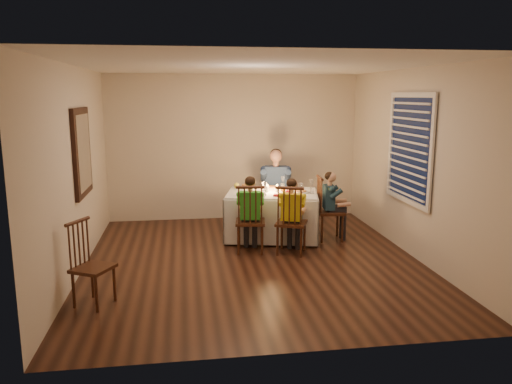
{
  "coord_description": "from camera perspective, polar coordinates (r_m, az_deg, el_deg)",
  "views": [
    {
      "loc": [
        -0.91,
        -6.45,
        2.24
      ],
      "look_at": [
        0.06,
        0.15,
        0.93
      ],
      "focal_mm": 35.0,
      "sensor_mm": 36.0,
      "label": 1
    }
  ],
  "objects": [
    {
      "name": "chair_end",
      "position": [
        7.97,
        8.4,
        -5.37
      ],
      "size": [
        0.43,
        0.44,
        1.01
      ],
      "primitive_type": null,
      "rotation": [
        0.0,
        0.0,
        1.49
      ],
      "color": "black",
      "rests_on": "ground"
    },
    {
      "name": "child_teal",
      "position": [
        7.97,
        8.4,
        -5.37
      ],
      "size": [
        0.36,
        0.38,
        1.07
      ],
      "primitive_type": null,
      "rotation": [
        0.0,
        0.0,
        1.49
      ],
      "color": "#1B3645",
      "rests_on": "ground"
    },
    {
      "name": "serving_bowl",
      "position": [
        8.08,
        -1.02,
        0.58
      ],
      "size": [
        0.27,
        0.27,
        0.06
      ],
      "primitive_type": "imported",
      "rotation": [
        0.0,
        0.0,
        -0.23
      ],
      "color": "white",
      "rests_on": "dining_table"
    },
    {
      "name": "chair_near_left",
      "position": [
        7.28,
        -0.65,
        -6.83
      ],
      "size": [
        0.47,
        0.45,
        1.01
      ],
      "primitive_type": null,
      "rotation": [
        0.0,
        0.0,
        3.0
      ],
      "color": "black",
      "rests_on": "ground"
    },
    {
      "name": "setting_green",
      "position": [
        7.55,
        -0.34,
        -0.32
      ],
      "size": [
        0.31,
        0.31,
        0.02
      ],
      "primitive_type": "cylinder",
      "rotation": [
        0.0,
        0.0,
        -0.22
      ],
      "color": "white",
      "rests_on": "dining_table"
    },
    {
      "name": "chair_extra",
      "position": [
        5.82,
        -17.87,
        -12.11
      ],
      "size": [
        0.5,
        0.51,
        0.93
      ],
      "primitive_type": null,
      "rotation": [
        0.0,
        0.0,
        1.08
      ],
      "color": "black",
      "rests_on": "ground"
    },
    {
      "name": "chair_adult",
      "position": [
        8.7,
        2.23,
        -3.85
      ],
      "size": [
        0.48,
        0.46,
        1.01
      ],
      "primitive_type": null,
      "rotation": [
        0.0,
        0.0,
        -0.19
      ],
      "color": "black",
      "rests_on": "ground"
    },
    {
      "name": "setting_yellow",
      "position": [
        7.5,
        3.79,
        -0.42
      ],
      "size": [
        0.31,
        0.31,
        0.02
      ],
      "primitive_type": "cylinder",
      "rotation": [
        0.0,
        0.0,
        -0.22
      ],
      "color": "white",
      "rests_on": "dining_table"
    },
    {
      "name": "ground",
      "position": [
        6.89,
        -0.31,
        -7.9
      ],
      "size": [
        5.0,
        5.0,
        0.0
      ],
      "primitive_type": "plane",
      "color": "black",
      "rests_on": "ground"
    },
    {
      "name": "candle_left",
      "position": [
        7.79,
        1.27,
        0.34
      ],
      "size": [
        0.06,
        0.06,
        0.1
      ],
      "primitive_type": "cylinder",
      "color": "white",
      "rests_on": "dining_table"
    },
    {
      "name": "wall_mirror",
      "position": [
        6.91,
        -19.26,
        4.32
      ],
      "size": [
        0.06,
        0.95,
        1.15
      ],
      "color": "black",
      "rests_on": "wall_left"
    },
    {
      "name": "wall_right",
      "position": [
        7.24,
        17.62,
        3.11
      ],
      "size": [
        0.02,
        5.0,
        2.6
      ],
      "primitive_type": "cube",
      "color": "beige",
      "rests_on": "ground"
    },
    {
      "name": "chair_near_right",
      "position": [
        7.24,
        4.02,
        -6.98
      ],
      "size": [
        0.53,
        0.52,
        1.01
      ],
      "primitive_type": null,
      "rotation": [
        0.0,
        0.0,
        2.75
      ],
      "color": "black",
      "rests_on": "ground"
    },
    {
      "name": "window_blinds",
      "position": [
        7.29,
        17.06,
        4.77
      ],
      "size": [
        0.07,
        1.34,
        1.54
      ],
      "color": "black",
      "rests_on": "wall_right"
    },
    {
      "name": "setting_adult",
      "position": [
        8.12,
        1.89,
        0.49
      ],
      "size": [
        0.31,
        0.31,
        0.02
      ],
      "primitive_type": "cylinder",
      "rotation": [
        0.0,
        0.0,
        -0.22
      ],
      "color": "white",
      "rests_on": "dining_table"
    },
    {
      "name": "child_yellow",
      "position": [
        7.24,
        4.02,
        -6.98
      ],
      "size": [
        0.47,
        0.45,
        1.09
      ],
      "primitive_type": null,
      "rotation": [
        0.0,
        0.0,
        2.75
      ],
      "color": "gold",
      "rests_on": "ground"
    },
    {
      "name": "child_green",
      "position": [
        7.28,
        -0.65,
        -6.83
      ],
      "size": [
        0.43,
        0.4,
        1.11
      ],
      "primitive_type": null,
      "rotation": [
        0.0,
        0.0,
        3.0
      ],
      "color": "green",
      "rests_on": "ground"
    },
    {
      "name": "adult",
      "position": [
        8.7,
        2.23,
        -3.85
      ],
      "size": [
        0.58,
        0.55,
        1.33
      ],
      "primitive_type": null,
      "rotation": [
        0.0,
        0.0,
        -0.19
      ],
      "color": "navy",
      "rests_on": "ground"
    },
    {
      "name": "wall_left",
      "position": [
        6.65,
        -19.9,
        2.3
      ],
      "size": [
        0.02,
        5.0,
        2.6
      ],
      "primitive_type": "cube",
      "color": "beige",
      "rests_on": "ground"
    },
    {
      "name": "candle_right",
      "position": [
        7.79,
        2.42,
        0.32
      ],
      "size": [
        0.06,
        0.06,
        0.1
      ],
      "primitive_type": "cylinder",
      "color": "white",
      "rests_on": "dining_table"
    },
    {
      "name": "wall_back",
      "position": [
        9.04,
        -2.55,
        5.1
      ],
      "size": [
        4.5,
        0.02,
        2.6
      ],
      "primitive_type": "cube",
      "color": "beige",
      "rests_on": "ground"
    },
    {
      "name": "setting_teal",
      "position": [
        7.8,
        5.13,
        0.0
      ],
      "size": [
        0.31,
        0.31,
        0.02
      ],
      "primitive_type": "cylinder",
      "rotation": [
        0.0,
        0.0,
        -0.22
      ],
      "color": "white",
      "rests_on": "dining_table"
    },
    {
      "name": "squash",
      "position": [
        8.13,
        -2.23,
        0.74
      ],
      "size": [
        0.09,
        0.09,
        0.09
      ],
      "primitive_type": "sphere",
      "color": "yellow",
      "rests_on": "dining_table"
    },
    {
      "name": "orange_fruit",
      "position": [
        7.84,
        3.12,
        0.31
      ],
      "size": [
        0.08,
        0.08,
        0.08
      ],
      "primitive_type": "sphere",
      "color": "orange",
      "rests_on": "dining_table"
    },
    {
      "name": "ceiling",
      "position": [
        6.52,
        -0.33,
        14.25
      ],
      "size": [
        5.0,
        5.0,
        0.0
      ],
      "primitive_type": "plane",
      "color": "white",
      "rests_on": "wall_back"
    },
    {
      "name": "dining_table",
      "position": [
        7.84,
        1.85,
        -1.55
      ],
      "size": [
        1.61,
        1.31,
        0.71
      ],
      "rotation": [
        0.0,
        0.0,
        -0.22
      ],
      "color": "silver",
      "rests_on": "ground"
    }
  ]
}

